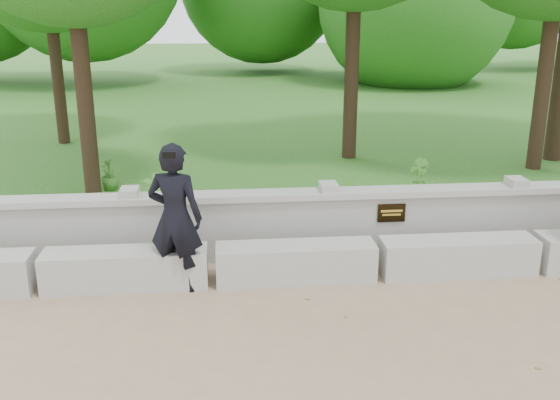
{
  "coord_description": "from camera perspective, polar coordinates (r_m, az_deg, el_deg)",
  "views": [
    {
      "loc": [
        -1.84,
        -4.94,
        3.17
      ],
      "look_at": [
        -1.18,
        1.95,
        1.0
      ],
      "focal_mm": 40.0,
      "sensor_mm": 36.0,
      "label": 1
    }
  ],
  "objects": [
    {
      "name": "ground",
      "position": [
        6.15,
        13.21,
        -14.11
      ],
      "size": [
        80.0,
        80.0,
        0.0
      ],
      "primitive_type": "plane",
      "color": "#977C5C",
      "rests_on": "ground"
    },
    {
      "name": "man_main",
      "position": [
        7.14,
        -9.55,
        -1.62
      ],
      "size": [
        0.73,
        0.67,
        1.74
      ],
      "color": "black",
      "rests_on": "ground"
    },
    {
      "name": "lawn",
      "position": [
        19.27,
        0.14,
        8.34
      ],
      "size": [
        40.0,
        22.0,
        0.25
      ],
      "primitive_type": "cube",
      "color": "#225E1F",
      "rests_on": "ground"
    },
    {
      "name": "shrub_a",
      "position": [
        8.97,
        -11.23,
        0.31
      ],
      "size": [
        0.4,
        0.32,
        0.66
      ],
      "primitive_type": "imported",
      "rotation": [
        0.0,
        0.0,
        0.26
      ],
      "color": "#417F2B",
      "rests_on": "lawn"
    },
    {
      "name": "concrete_bench",
      "position": [
        7.67,
        8.92,
        -5.37
      ],
      "size": [
        11.9,
        0.45,
        0.45
      ],
      "color": "#ACAAA3",
      "rests_on": "ground"
    },
    {
      "name": "shrub_b",
      "position": [
        9.88,
        12.46,
        1.82
      ],
      "size": [
        0.34,
        0.4,
        0.66
      ],
      "primitive_type": "imported",
      "rotation": [
        0.0,
        0.0,
        1.7
      ],
      "color": "#417F2B",
      "rests_on": "lawn"
    },
    {
      "name": "shrub_d",
      "position": [
        10.6,
        -15.35,
        2.36
      ],
      "size": [
        0.33,
        0.36,
        0.55
      ],
      "primitive_type": "imported",
      "rotation": [
        0.0,
        0.0,
        4.92
      ],
      "color": "#417F2B",
      "rests_on": "lawn"
    },
    {
      "name": "parapet_wall",
      "position": [
        8.22,
        7.83,
        -1.96
      ],
      "size": [
        12.5,
        0.35,
        0.9
      ],
      "color": "#A2A099",
      "rests_on": "ground"
    }
  ]
}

